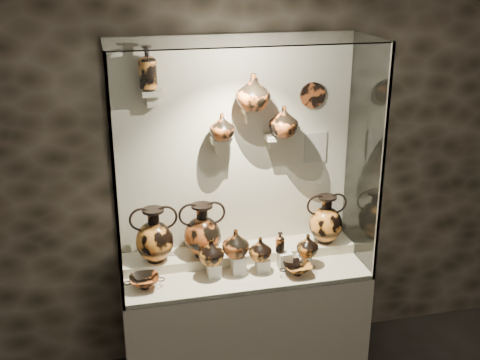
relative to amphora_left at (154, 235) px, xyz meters
name	(u,v)px	position (x,y,z in m)	size (l,w,h in m)	color
wall_back	(233,150)	(0.60, 0.19, 0.50)	(5.00, 0.02, 3.20)	black
plinth	(244,322)	(0.60, -0.13, -0.70)	(1.70, 0.60, 0.80)	#C1B59C
front_tier	(244,271)	(0.60, -0.13, -0.28)	(1.68, 0.58, 0.03)	beige
rear_tier	(238,255)	(0.60, 0.04, -0.25)	(1.70, 0.25, 0.10)	beige
back_panel	(233,150)	(0.60, 0.18, 0.50)	(1.70, 0.03, 1.60)	#C1B59C
glass_front	(256,180)	(0.60, -0.43, 0.50)	(1.70, 0.01, 1.60)	white
glass_left	(112,174)	(-0.25, -0.13, 0.50)	(0.01, 0.60, 1.60)	white
glass_right	(364,155)	(1.44, -0.13, 0.50)	(0.01, 0.60, 1.60)	white
glass_top	(244,40)	(0.60, -0.13, 1.30)	(1.70, 0.60, 0.01)	white
frame_post_left	(115,191)	(-0.24, -0.42, 0.50)	(0.02, 0.02, 1.60)	gray
frame_post_right	(382,169)	(1.44, -0.42, 0.50)	(0.02, 0.02, 1.60)	gray
pedestal_a	(214,269)	(0.38, -0.18, -0.22)	(0.09, 0.09, 0.10)	beige
pedestal_b	(239,265)	(0.55, -0.18, -0.20)	(0.09, 0.09, 0.13)	beige
pedestal_c	(262,265)	(0.72, -0.18, -0.22)	(0.09, 0.09, 0.09)	beige
pedestal_d	(285,260)	(0.88, -0.18, -0.21)	(0.09, 0.09, 0.12)	beige
pedestal_e	(304,260)	(1.02, -0.18, -0.23)	(0.09, 0.09, 0.08)	beige
bracket_ul	(153,93)	(0.05, 0.11, 0.95)	(0.14, 0.12, 0.04)	#C1B59C
bracket_ca	(222,140)	(0.50, 0.11, 0.60)	(0.14, 0.12, 0.04)	#C1B59C
bracket_cb	(250,110)	(0.70, 0.11, 0.80)	(0.10, 0.12, 0.04)	#C1B59C
bracket_cc	(275,137)	(0.88, 0.11, 0.60)	(0.14, 0.12, 0.04)	#C1B59C
amphora_left	(154,235)	(0.00, 0.00, 0.00)	(0.31, 0.31, 0.39)	orange
amphora_mid	(202,230)	(0.33, 0.00, 0.00)	(0.31, 0.31, 0.39)	#B4511F
amphora_right	(326,219)	(1.25, 0.01, -0.01)	(0.29, 0.29, 0.36)	orange
jug_a	(211,251)	(0.36, -0.19, -0.07)	(0.17, 0.17, 0.18)	orange
jug_b	(236,243)	(0.53, -0.17, -0.04)	(0.19, 0.19, 0.19)	#B4511F
jug_c	(260,249)	(0.70, -0.19, -0.09)	(0.16, 0.16, 0.17)	orange
jug_e	(308,245)	(1.04, -0.19, -0.11)	(0.15, 0.15, 0.16)	orange
lekythos_small	(280,241)	(0.84, -0.17, -0.06)	(0.07, 0.07, 0.17)	#B4511F
kylix_left	(144,281)	(-0.10, -0.23, -0.21)	(0.25, 0.21, 0.10)	#B4511F
kylix_right	(297,268)	(0.93, -0.30, -0.22)	(0.24, 0.21, 0.10)	orange
lekythos_tall	(148,66)	(0.02, 0.09, 1.13)	(0.13, 0.13, 0.32)	orange
ovoid_vase_a	(222,127)	(0.49, 0.07, 0.71)	(0.17, 0.17, 0.18)	#B4511F
ovoid_vase_b	(253,92)	(0.70, 0.04, 0.94)	(0.23, 0.23, 0.24)	#B4511F
ovoid_vase_c	(284,121)	(0.92, 0.05, 0.73)	(0.20, 0.20, 0.21)	#B4511F
wall_plate	(313,95)	(1.16, 0.15, 0.87)	(0.18, 0.18, 0.02)	#97431D
info_placard	(315,147)	(1.20, 0.16, 0.49)	(0.17, 0.01, 0.22)	beige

